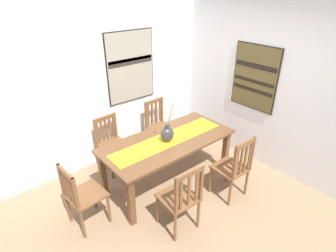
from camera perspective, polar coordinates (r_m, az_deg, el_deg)
The scene contains 13 objects.
ground_plane at distance 3.87m, azimuth 3.34°, elevation -17.53°, with size 6.40×6.40×0.03m, color #8E7051.
wall_back at distance 4.49m, azimuth -12.67°, elevation 9.07°, with size 6.40×0.12×2.70m, color silver.
wall_side at distance 4.46m, azimuth 21.87°, elevation 7.64°, with size 0.12×6.40×2.70m, color silver.
dining_table at distance 3.97m, azimuth -0.02°, elevation -4.15°, with size 1.94×0.89×0.74m.
table_runner at distance 3.92m, azimuth -0.02°, elevation -2.84°, with size 1.78×0.36×0.01m, color gold.
centerpiece_vase at distance 3.82m, azimuth -0.13°, elevation -1.59°, with size 0.28×0.20×0.70m.
chair_0 at distance 4.46m, azimuth -11.70°, elevation -3.30°, with size 0.45×0.45×0.89m.
chair_1 at distance 3.34m, azimuth 2.76°, elevation -14.67°, with size 0.44×0.44×0.95m.
chair_2 at distance 4.88m, azimuth -1.89°, elevation 0.22°, with size 0.44×0.44×0.93m.
chair_3 at distance 3.53m, azimuth -17.64°, elevation -13.49°, with size 0.45×0.45×0.90m.
chair_4 at distance 3.89m, azimuth 13.57°, elevation -8.33°, with size 0.42×0.42×0.96m.
painting_on_back_wall at distance 4.57m, azimuth -7.83°, elevation 12.13°, with size 0.87×0.05×1.15m.
painting_on_side_wall at distance 4.56m, azimuth 17.65°, elevation 9.60°, with size 0.05×0.78×1.02m.
Camera 1 is at (-1.90, -1.96, 2.73)m, focal length 29.24 mm.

